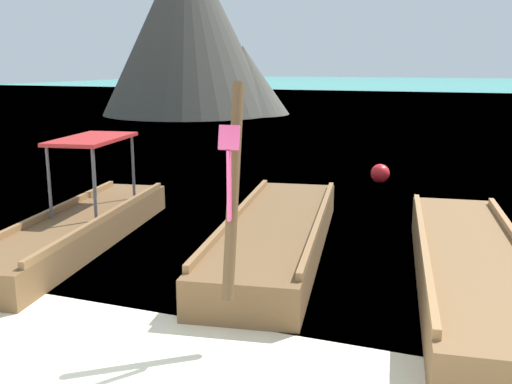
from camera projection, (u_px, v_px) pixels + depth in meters
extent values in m
plane|color=#2DB29E|center=(451.00, 91.00, 61.51)|extent=(120.00, 120.00, 0.00)
cube|color=brown|center=(79.00, 231.00, 9.35)|extent=(1.98, 5.30, 0.46)
cube|color=brown|center=(49.00, 213.00, 9.38)|extent=(0.93, 4.71, 0.10)
cube|color=brown|center=(107.00, 216.00, 9.20)|extent=(0.93, 4.71, 0.10)
cylinder|color=#4C4C51|center=(49.00, 183.00, 9.12)|extent=(0.06, 0.06, 1.14)
cylinder|color=#4C4C51|center=(94.00, 185.00, 8.99)|extent=(0.06, 0.06, 1.14)
cylinder|color=#4C4C51|center=(94.00, 166.00, 10.62)|extent=(0.06, 0.06, 1.14)
cylinder|color=#4C4C51|center=(133.00, 167.00, 10.48)|extent=(0.06, 0.06, 1.14)
cube|color=#AD2323|center=(92.00, 139.00, 9.67)|extent=(1.21, 1.89, 0.06)
cube|color=brown|center=(277.00, 236.00, 9.03)|extent=(2.27, 5.68, 0.51)
cube|color=brown|center=(236.00, 214.00, 9.08)|extent=(0.92, 5.03, 0.10)
cube|color=brown|center=(320.00, 219.00, 8.84)|extent=(0.92, 5.03, 0.10)
cylinder|color=brown|center=(233.00, 190.00, 5.96)|extent=(0.23, 0.70, 2.18)
cube|color=#F24C8C|center=(229.00, 138.00, 5.70)|extent=(0.22, 0.15, 0.25)
cube|color=#F24C8C|center=(229.00, 186.00, 5.78)|extent=(0.04, 0.08, 0.71)
cube|color=brown|center=(471.00, 271.00, 7.39)|extent=(2.02, 5.90, 0.57)
cube|color=#9F7246|center=(423.00, 243.00, 7.45)|extent=(0.77, 5.29, 0.10)
cone|color=#47443D|center=(188.00, 25.00, 32.85)|extent=(9.80, 9.80, 9.91)
cone|color=#4E4B43|center=(243.00, 80.00, 33.39)|extent=(5.32, 5.32, 3.82)
sphere|color=red|center=(380.00, 173.00, 14.23)|extent=(0.46, 0.46, 0.46)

